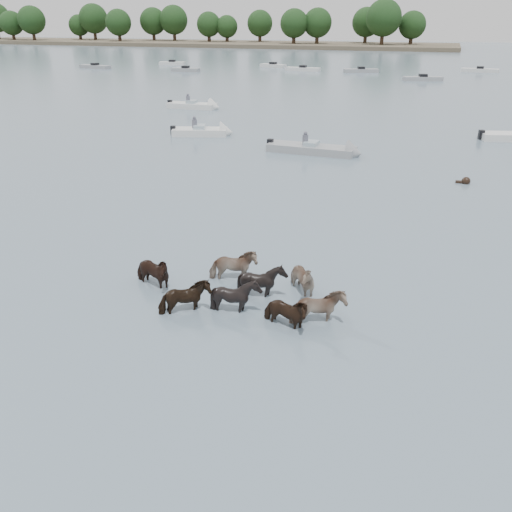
% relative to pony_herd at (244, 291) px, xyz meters
% --- Properties ---
extents(ground, '(400.00, 400.00, 0.00)m').
position_rel_pony_herd_xyz_m(ground, '(-2.07, -1.94, -0.38)').
color(ground, '#4D5F6F').
rests_on(ground, ground).
extents(shoreline, '(160.00, 30.00, 1.00)m').
position_rel_pony_herd_xyz_m(shoreline, '(-72.07, 148.06, 0.12)').
color(shoreline, '#4C4233').
rests_on(shoreline, ground).
extents(pony_herd, '(7.12, 4.05, 1.34)m').
position_rel_pony_herd_xyz_m(pony_herd, '(0.00, 0.00, 0.00)').
color(pony_herd, black).
rests_on(pony_herd, ground).
extents(swimming_pony, '(0.72, 0.44, 0.44)m').
position_rel_pony_herd_xyz_m(swimming_pony, '(6.51, 15.36, -0.28)').
color(swimming_pony, black).
rests_on(swimming_pony, ground).
extents(motorboat_a, '(4.60, 2.81, 1.92)m').
position_rel_pony_herd_xyz_m(motorboat_a, '(-10.71, 22.56, -0.15)').
color(motorboat_a, silver).
rests_on(motorboat_a, ground).
extents(motorboat_b, '(6.15, 1.95, 1.92)m').
position_rel_pony_herd_xyz_m(motorboat_b, '(-1.71, 19.43, -0.16)').
color(motorboat_b, gray).
rests_on(motorboat_b, ground).
extents(motorboat_f, '(5.20, 1.64, 1.92)m').
position_rel_pony_herd_xyz_m(motorboat_f, '(-16.41, 33.60, -0.16)').
color(motorboat_f, silver).
rests_on(motorboat_f, ground).
extents(distant_flotilla, '(106.47, 19.58, 0.93)m').
position_rel_pony_herd_xyz_m(distant_flotilla, '(-1.65, 73.70, -0.13)').
color(distant_flotilla, gray).
rests_on(distant_flotilla, ground).
extents(treeline, '(145.29, 20.71, 12.48)m').
position_rel_pony_herd_xyz_m(treeline, '(-74.31, 148.01, 6.28)').
color(treeline, '#382619').
rests_on(treeline, ground).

